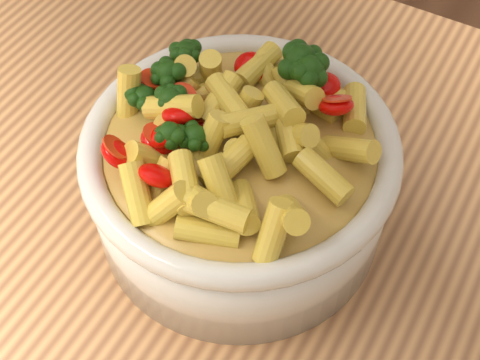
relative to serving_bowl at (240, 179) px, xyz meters
The scene contains 2 objects.
serving_bowl is the anchor object (origin of this frame).
pasta_salad 0.06m from the serving_bowl, 104.04° to the left, with size 0.18×0.18×0.04m.
Camera 1 is at (0.11, -0.19, 1.35)m, focal length 50.00 mm.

